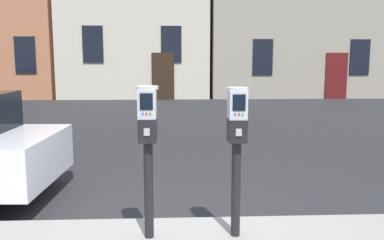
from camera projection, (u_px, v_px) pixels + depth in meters
name	position (u px, v px, depth m)	size (l,w,h in m)	color
ground_plane	(188.00, 237.00, 4.48)	(160.00, 160.00, 0.00)	#28282B
parking_meter_near_kerb	(148.00, 135.00, 4.00)	(0.22, 0.25, 1.50)	black
parking_meter_twin_adjacent	(237.00, 135.00, 4.04)	(0.22, 0.25, 1.48)	black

